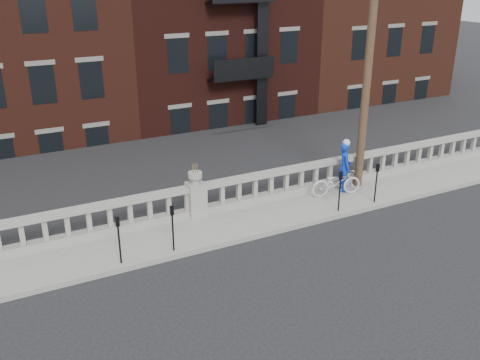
% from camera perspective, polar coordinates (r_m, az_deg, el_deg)
% --- Properties ---
extents(ground, '(120.00, 120.00, 0.00)m').
position_cam_1_polar(ground, '(14.10, 1.72, -10.52)').
color(ground, black).
rests_on(ground, ground).
extents(sidewalk, '(32.00, 2.20, 0.15)m').
position_cam_1_polar(sidewalk, '(16.40, -3.36, -5.27)').
color(sidewalk, gray).
rests_on(sidewalk, ground).
extents(balustrade, '(28.00, 0.34, 1.03)m').
position_cam_1_polar(balustrade, '(16.94, -4.72, -2.26)').
color(balustrade, gray).
rests_on(balustrade, sidewalk).
extents(planter_pedestal, '(0.55, 0.55, 1.76)m').
position_cam_1_polar(planter_pedestal, '(16.87, -4.74, -1.67)').
color(planter_pedestal, gray).
rests_on(planter_pedestal, sidewalk).
extents(lower_level, '(80.00, 44.00, 20.80)m').
position_cam_1_polar(lower_level, '(34.38, -16.72, 12.82)').
color(lower_level, '#605E59').
rests_on(lower_level, ground).
extents(utility_pole, '(1.60, 0.28, 10.00)m').
position_cam_1_polar(utility_pole, '(18.58, 13.74, 14.15)').
color(utility_pole, '#422D1E').
rests_on(utility_pole, sidewalk).
extents(parking_meter_b, '(0.10, 0.09, 1.36)m').
position_cam_1_polar(parking_meter_b, '(14.44, -12.82, -5.73)').
color(parking_meter_b, black).
rests_on(parking_meter_b, sidewalk).
extents(parking_meter_c, '(0.10, 0.09, 1.36)m').
position_cam_1_polar(parking_meter_c, '(14.81, -7.21, -4.59)').
color(parking_meter_c, black).
rests_on(parking_meter_c, sidewalk).
extents(parking_meter_d, '(0.10, 0.09, 1.36)m').
position_cam_1_polar(parking_meter_d, '(17.36, 10.62, -0.69)').
color(parking_meter_d, black).
rests_on(parking_meter_d, sidewalk).
extents(parking_meter_e, '(0.10, 0.09, 1.36)m').
position_cam_1_polar(parking_meter_e, '(18.27, 14.36, 0.15)').
color(parking_meter_e, black).
rests_on(parking_meter_e, sidewalk).
extents(bicycle, '(1.87, 0.95, 0.94)m').
position_cam_1_polar(bicycle, '(18.68, 10.23, -0.24)').
color(bicycle, silver).
rests_on(bicycle, sidewalk).
extents(cyclist, '(0.63, 0.76, 1.78)m').
position_cam_1_polar(cyclist, '(18.97, 11.09, 1.41)').
color(cyclist, '#0C32C1').
rests_on(cyclist, sidewalk).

